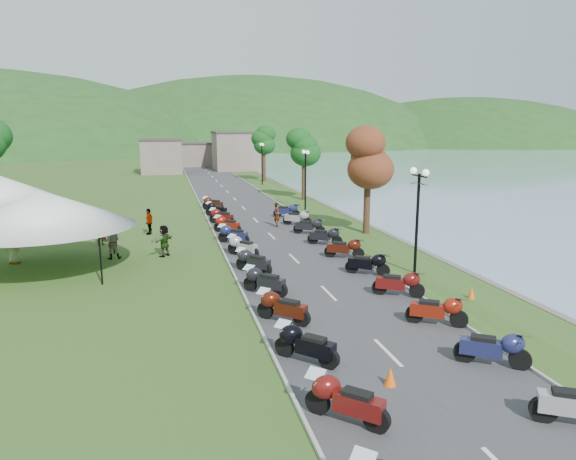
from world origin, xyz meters
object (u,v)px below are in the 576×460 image
pedestrian_a (101,245)px  pedestrian_b (113,259)px  vendor_tent_main (43,231)px  pedestrian_c (103,241)px

pedestrian_a → pedestrian_b: bearing=-118.7°
vendor_tent_main → pedestrian_c: size_ratio=3.07×
pedestrian_c → pedestrian_a: bearing=-22.8°
vendor_tent_main → pedestrian_b: vendor_tent_main is taller
pedestrian_b → vendor_tent_main: bearing=29.8°
vendor_tent_main → pedestrian_c: (1.94, 6.68, -2.00)m
vendor_tent_main → pedestrian_b: (2.94, 1.83, -2.00)m
vendor_tent_main → pedestrian_a: bearing=69.8°
vendor_tent_main → pedestrian_c: vendor_tent_main is taller
pedestrian_b → pedestrian_c: 4.96m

